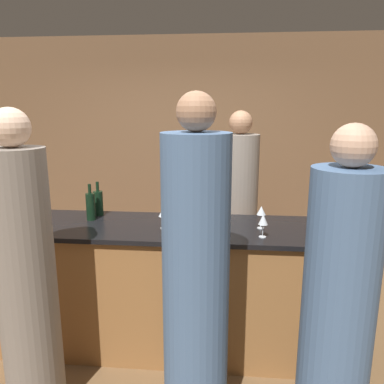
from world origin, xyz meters
The scene contains 16 objects.
ground_plane centered at (0.00, 0.00, 0.00)m, with size 14.00×14.00×0.00m, color brown.
back_wall centered at (0.00, 2.05, 1.40)m, with size 8.00×0.06×2.80m.
bar_counter centered at (0.00, 0.00, 0.52)m, with size 2.70×0.73×1.04m.
bartender centered at (0.65, 0.79, 0.89)m, with size 0.37×0.37×1.91m.
guest_0 centered at (1.14, -0.86, 0.86)m, with size 0.38×0.38×1.87m.
guest_1 centered at (-0.69, -0.73, 0.91)m, with size 0.36×0.36×1.94m.
guest_2 centered at (0.37, -0.80, 0.94)m, with size 0.38×0.38×2.02m.
wine_bottle_0 centered at (-0.56, 0.24, 1.15)m, with size 0.08×0.08×0.29m.
wine_bottle_1 centered at (-0.57, 0.10, 1.16)m, with size 0.07×0.07×0.30m.
ice_bucket centered at (0.14, 0.24, 1.13)m, with size 0.15×0.15×0.18m.
wine_glass_0 centered at (0.79, -0.20, 1.17)m, with size 0.07×0.07×0.17m.
wine_glass_1 centered at (0.79, 0.00, 1.17)m, with size 0.07×0.07×0.17m.
wine_glass_2 centered at (0.06, -0.07, 1.16)m, with size 0.08×0.08×0.16m.
wine_glass_3 centered at (0.34, -0.07, 1.15)m, with size 0.07×0.07×0.16m.
wine_glass_4 centered at (-1.23, 0.01, 1.16)m, with size 0.08×0.08×0.16m.
wine_glass_5 centered at (-0.96, -0.20, 1.15)m, with size 0.08×0.08×0.14m.
Camera 1 is at (0.53, -2.75, 1.94)m, focal length 35.00 mm.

